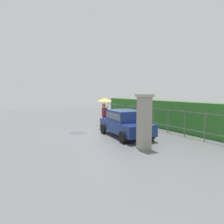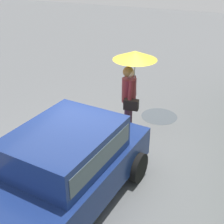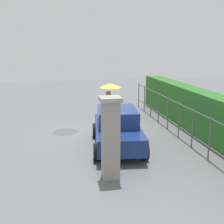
{
  "view_description": "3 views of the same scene",
  "coord_description": "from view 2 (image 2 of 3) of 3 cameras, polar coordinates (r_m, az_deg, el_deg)",
  "views": [
    {
      "loc": [
        10.69,
        -6.03,
        2.53
      ],
      "look_at": [
        0.12,
        0.27,
        1.27
      ],
      "focal_mm": 32.21,
      "sensor_mm": 36.0,
      "label": 1
    },
    {
      "loc": [
        4.99,
        2.74,
        4.03
      ],
      "look_at": [
        -0.18,
        0.52,
        1.1
      ],
      "focal_mm": 49.49,
      "sensor_mm": 36.0,
      "label": 2
    },
    {
      "loc": [
        11.46,
        -1.74,
        3.81
      ],
      "look_at": [
        0.12,
        0.38,
        1.06
      ],
      "focal_mm": 44.94,
      "sensor_mm": 36.0,
      "label": 3
    }
  ],
  "objects": [
    {
      "name": "puddle_far",
      "position": [
        8.61,
        8.71,
        -0.77
      ],
      "size": [
        0.99,
        0.99,
        0.0
      ],
      "primitive_type": "cylinder",
      "color": "#4C545B",
      "rests_on": "ground"
    },
    {
      "name": "puddle_near",
      "position": [
        8.29,
        -11.84,
        -2.24
      ],
      "size": [
        1.11,
        1.11,
        0.0
      ],
      "primitive_type": "cylinder",
      "color": "#4C545B",
      "rests_on": "ground"
    },
    {
      "name": "pedestrian",
      "position": [
        7.13,
        3.79,
        7.05
      ],
      "size": [
        1.01,
        1.01,
        2.08
      ],
      "rotation": [
        0.0,
        0.0,
        1.69
      ],
      "color": "#47283D",
      "rests_on": "ground"
    },
    {
      "name": "car",
      "position": [
        5.36,
        -8.87,
        -9.91
      ],
      "size": [
        3.88,
        2.18,
        1.48
      ],
      "rotation": [
        0.0,
        0.0,
        -0.11
      ],
      "color": "navy",
      "rests_on": "ground"
    },
    {
      "name": "ground_plane",
      "position": [
        6.98,
        -4.58,
        -7.9
      ],
      "size": [
        40.0,
        40.0,
        0.0
      ],
      "primitive_type": "plane",
      "color": "slate"
    }
  ]
}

